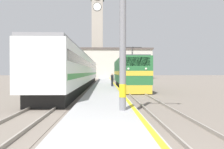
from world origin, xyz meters
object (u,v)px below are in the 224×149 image
at_px(locomotive_train, 129,73).
at_px(person_on_platform, 112,80).
at_px(clock_tower, 97,32).
at_px(catenary_mast, 124,28).
at_px(passenger_train, 81,71).

height_order(locomotive_train, person_on_platform, locomotive_train).
distance_m(locomotive_train, clock_tower, 54.53).
bearing_deg(catenary_mast, person_on_platform, 89.92).
xyz_separation_m(locomotive_train, clock_tower, (-5.60, 52.25, 14.57)).
height_order(passenger_train, clock_tower, clock_tower).
distance_m(locomotive_train, person_on_platform, 2.16).
bearing_deg(clock_tower, locomotive_train, -83.88).
relative_size(catenary_mast, clock_tower, 0.25).
distance_m(person_on_platform, clock_tower, 54.61).
bearing_deg(locomotive_train, clock_tower, 96.12).
height_order(passenger_train, catenary_mast, catenary_mast).
bearing_deg(passenger_train, person_on_platform, -46.63).
bearing_deg(passenger_train, catenary_mast, -78.47).
relative_size(passenger_train, clock_tower, 1.27).
bearing_deg(locomotive_train, catenary_mast, -96.97).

